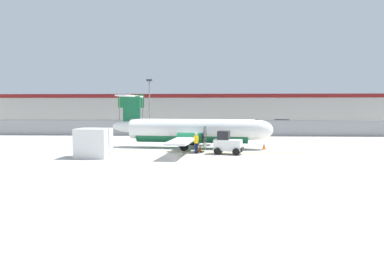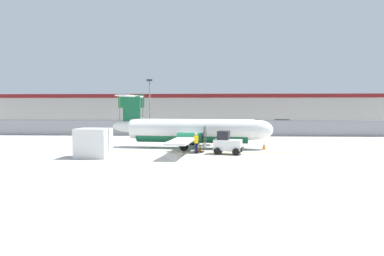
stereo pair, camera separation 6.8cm
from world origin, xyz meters
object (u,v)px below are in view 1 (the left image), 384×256
(parked_car_0, at_px, (103,125))
(parked_car_2, at_px, (152,127))
(cargo_container, at_px, (94,143))
(traffic_cone_far_left, at_px, (200,148))
(parked_car_1, at_px, (140,123))
(highway_sign, at_px, (131,105))
(parked_car_6, at_px, (282,124))
(parked_car_3, at_px, (196,126))
(apron_light_pole, at_px, (149,103))
(parked_car_5, at_px, (252,124))
(commuter_airplane, at_px, (194,131))
(ground_crew_worker, at_px, (196,142))
(traffic_cone_near_right, at_px, (231,145))
(baggage_tug, at_px, (227,144))
(traffic_cone_near_left, at_px, (264,146))
(parked_car_4, at_px, (224,124))

(parked_car_0, relative_size, parked_car_2, 0.98)
(cargo_container, height_order, traffic_cone_far_left, cargo_container)
(parked_car_1, relative_size, highway_sign, 0.78)
(parked_car_2, relative_size, parked_car_6, 1.02)
(cargo_container, xyz_separation_m, traffic_cone_far_left, (7.98, 3.65, -0.79))
(parked_car_3, xyz_separation_m, apron_light_pole, (-5.53, -9.68, 3.41))
(parked_car_5, bearing_deg, apron_light_pole, 46.10)
(parked_car_2, bearing_deg, parked_car_0, -37.12)
(commuter_airplane, height_order, parked_car_2, commuter_airplane)
(ground_crew_worker, xyz_separation_m, parked_car_1, (-11.41, 33.47, -0.06))
(traffic_cone_far_left, bearing_deg, parked_car_5, 74.22)
(parked_car_2, bearing_deg, commuter_airplane, 104.17)
(traffic_cone_far_left, distance_m, highway_sign, 20.45)
(traffic_cone_near_right, bearing_deg, highway_sign, 130.76)
(baggage_tug, xyz_separation_m, traffic_cone_near_right, (0.60, 4.10, -0.54))
(baggage_tug, height_order, cargo_container, cargo_container)
(ground_crew_worker, xyz_separation_m, parked_car_5, (8.34, 29.71, -0.06))
(apron_light_pole, bearing_deg, parked_car_3, 60.28)
(parked_car_0, height_order, parked_car_6, same)
(traffic_cone_near_left, height_order, parked_car_6, parked_car_6)
(ground_crew_worker, bearing_deg, cargo_container, -125.18)
(parked_car_6, bearing_deg, cargo_container, -125.42)
(parked_car_2, distance_m, parked_car_3, 6.83)
(cargo_container, bearing_deg, parked_car_2, 92.35)
(parked_car_3, xyz_separation_m, highway_sign, (-8.75, -5.75, 3.24))
(parked_car_1, distance_m, apron_light_pole, 19.73)
(parked_car_0, bearing_deg, parked_car_5, -177.21)
(traffic_cone_near_right, height_order, parked_car_0, parked_car_0)
(commuter_airplane, height_order, parked_car_3, commuter_airplane)
(baggage_tug, xyz_separation_m, highway_sign, (-12.13, 18.87, 3.28))
(commuter_airplane, xyz_separation_m, ground_crew_worker, (0.30, -3.72, -0.65))
(traffic_cone_near_right, xyz_separation_m, parked_car_1, (-14.55, 29.61, 0.58))
(commuter_airplane, relative_size, parked_car_3, 3.77)
(baggage_tug, relative_size, apron_light_pole, 0.35)
(commuter_airplane, distance_m, apron_light_pole, 12.83)
(cargo_container, distance_m, parked_car_6, 40.07)
(traffic_cone_far_left, height_order, parked_car_3, parked_car_3)
(commuter_airplane, xyz_separation_m, parked_car_4, (4.06, 26.56, -0.71))
(ground_crew_worker, distance_m, parked_car_2, 23.47)
(parked_car_3, bearing_deg, parked_car_2, 15.69)
(baggage_tug, distance_m, traffic_cone_far_left, 2.70)
(commuter_airplane, xyz_separation_m, parked_car_3, (-0.55, 20.66, -0.71))
(baggage_tug, relative_size, parked_car_3, 0.59)
(commuter_airplane, xyz_separation_m, parked_car_0, (-16.07, 23.89, -0.71))
(traffic_cone_far_left, relative_size, parked_car_5, 0.15)
(cargo_container, relative_size, parked_car_4, 0.59)
(parked_car_5, bearing_deg, highway_sign, 32.23)
(traffic_cone_near_left, relative_size, apron_light_pole, 0.09)
(traffic_cone_near_left, bearing_deg, parked_car_1, 119.81)
(traffic_cone_near_left, bearing_deg, traffic_cone_near_right, 163.81)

